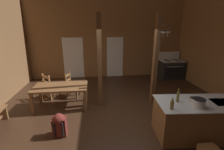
# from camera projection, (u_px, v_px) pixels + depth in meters

# --- Properties ---
(ground_plane) EXTENTS (8.50, 9.06, 0.10)m
(ground_plane) POSITION_uv_depth(u_px,v_px,m) (120.00, 121.00, 4.60)
(ground_plane) COLOR #382316
(wall_back) EXTENTS (8.50, 0.14, 4.64)m
(wall_back) POSITION_uv_depth(u_px,v_px,m) (107.00, 32.00, 7.87)
(wall_back) COLOR brown
(wall_back) RESTS_ON ground_plane
(glazed_door_back_left) EXTENTS (1.00, 0.01, 2.05)m
(glazed_door_back_left) POSITION_uv_depth(u_px,v_px,m) (74.00, 58.00, 8.00)
(glazed_door_back_left) COLOR white
(glazed_door_back_left) RESTS_ON ground_plane
(glazed_panel_back_right) EXTENTS (0.84, 0.01, 2.05)m
(glazed_panel_back_right) POSITION_uv_depth(u_px,v_px,m) (115.00, 57.00, 8.23)
(glazed_panel_back_right) COLOR white
(glazed_panel_back_right) RESTS_ON ground_plane
(kitchen_island) EXTENTS (2.23, 1.13, 0.89)m
(kitchen_island) POSITION_uv_depth(u_px,v_px,m) (200.00, 119.00, 3.83)
(kitchen_island) COLOR brown
(kitchen_island) RESTS_ON ground_plane
(stove_range) EXTENTS (1.15, 0.83, 1.32)m
(stove_range) POSITION_uv_depth(u_px,v_px,m) (171.00, 69.00, 8.10)
(stove_range) COLOR black
(stove_range) RESTS_ON ground_plane
(support_post_with_pot_rack) EXTENTS (0.52, 0.25, 2.99)m
(support_post_with_pot_rack) POSITION_uv_depth(u_px,v_px,m) (156.00, 59.00, 5.13)
(support_post_with_pot_rack) COLOR brown
(support_post_with_pot_rack) RESTS_ON ground_plane
(support_post_center) EXTENTS (0.14, 0.14, 2.99)m
(support_post_center) POSITION_uv_depth(u_px,v_px,m) (100.00, 62.00, 5.03)
(support_post_center) COLOR brown
(support_post_center) RESTS_ON ground_plane
(dining_table) EXTENTS (1.70, 0.91, 0.74)m
(dining_table) POSITION_uv_depth(u_px,v_px,m) (61.00, 89.00, 5.13)
(dining_table) COLOR brown
(dining_table) RESTS_ON ground_plane
(ladderback_chair_near_window) EXTENTS (0.53, 0.53, 0.95)m
(ladderback_chair_near_window) POSITION_uv_depth(u_px,v_px,m) (72.00, 85.00, 5.98)
(ladderback_chair_near_window) COLOR olive
(ladderback_chair_near_window) RESTS_ON ground_plane
(ladderback_chair_by_post) EXTENTS (0.62, 0.62, 0.95)m
(ladderback_chair_by_post) POSITION_uv_depth(u_px,v_px,m) (50.00, 86.00, 5.86)
(ladderback_chair_by_post) COLOR olive
(ladderback_chair_by_post) RESTS_ON ground_plane
(backpack) EXTENTS (0.33, 0.31, 0.60)m
(backpack) POSITION_uv_depth(u_px,v_px,m) (59.00, 124.00, 3.85)
(backpack) COLOR maroon
(backpack) RESTS_ON ground_plane
(stockpot_on_counter) EXTENTS (0.35, 0.28, 0.19)m
(stockpot_on_counter) POSITION_uv_depth(u_px,v_px,m) (199.00, 103.00, 3.46)
(stockpot_on_counter) COLOR silver
(stockpot_on_counter) RESTS_ON kitchen_island
(mixing_bowl_on_counter) EXTENTS (0.23, 0.23, 0.08)m
(mixing_bowl_on_counter) POSITION_uv_depth(u_px,v_px,m) (194.00, 100.00, 3.74)
(mixing_bowl_on_counter) COLOR #B2A893
(mixing_bowl_on_counter) RESTS_ON kitchen_island
(bottle_tall_on_counter) EXTENTS (0.06, 0.06, 0.33)m
(bottle_tall_on_counter) POSITION_uv_depth(u_px,v_px,m) (178.00, 97.00, 3.69)
(bottle_tall_on_counter) COLOR brown
(bottle_tall_on_counter) RESTS_ON kitchen_island
(bottle_short_on_counter) EXTENTS (0.08, 0.08, 0.25)m
(bottle_short_on_counter) POSITION_uv_depth(u_px,v_px,m) (172.00, 105.00, 3.37)
(bottle_short_on_counter) COLOR brown
(bottle_short_on_counter) RESTS_ON kitchen_island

